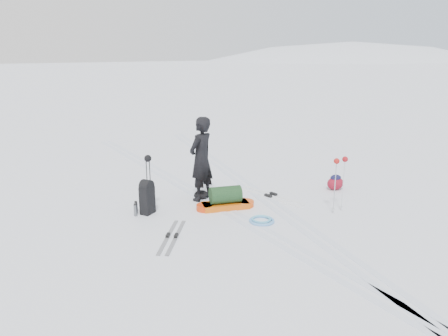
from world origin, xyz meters
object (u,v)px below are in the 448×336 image
Objects in this scene: skier at (201,159)px; pulk_sled at (225,200)px; ski_poles_black at (148,165)px; expedition_rucksack at (147,197)px.

pulk_sled is (0.22, -0.80, -0.80)m from skier.
skier is at bearing -0.78° from ski_poles_black.
skier reaches higher than pulk_sled.
pulk_sled is at bearing -53.67° from expedition_rucksack.
ski_poles_black is at bearing 169.67° from pulk_sled.
expedition_rucksack is 0.70m from ski_poles_black.
expedition_rucksack reaches higher than pulk_sled.
skier is at bearing -25.40° from expedition_rucksack.
skier is 1.56× the size of ski_poles_black.
ski_poles_black is at bearing -22.59° from skier.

